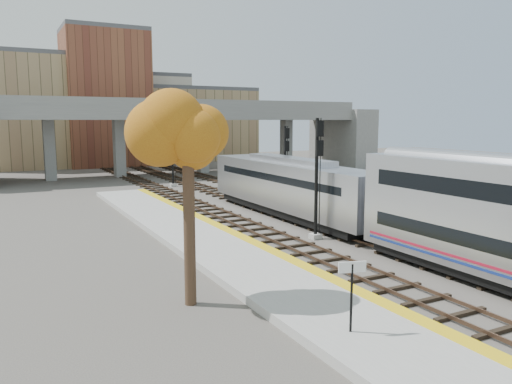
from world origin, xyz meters
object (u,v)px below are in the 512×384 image
locomotive (289,186)px  car_a (322,183)px  tree (187,133)px  car_b (316,181)px  signal_mast_near (317,180)px  signal_mast_far (173,153)px  signal_mast_mid (285,169)px  car_c (315,172)px

locomotive → car_a: locomotive is taller
tree → car_b: tree is taller
signal_mast_near → signal_mast_far: (0.00, 26.55, 0.01)m
car_a → signal_mast_far: bearing=140.0°
signal_mast_near → tree: tree is taller
signal_mast_near → signal_mast_mid: signal_mast_near is taller
car_b → car_c: size_ratio=0.90×
locomotive → tree: size_ratio=2.17×
signal_mast_far → tree: bearing=-107.2°
signal_mast_far → signal_mast_near: bearing=-90.0°
locomotive → car_a: size_ratio=5.00×
signal_mast_mid → signal_mast_far: (-4.10, 16.12, 0.43)m
signal_mast_near → car_a: size_ratio=1.86×
signal_mast_mid → car_a: bearing=38.3°
tree → car_a: size_ratio=2.30×
signal_mast_far → car_c: size_ratio=1.87×
locomotive → car_c: (16.22, 20.41, -1.69)m
signal_mast_mid → car_a: size_ratio=1.70×
signal_mast_mid → tree: 22.46m
signal_mast_far → tree: tree is taller
signal_mast_near → signal_mast_far: bearing=90.0°
signal_mast_mid → signal_mast_far: size_ratio=0.91×
signal_mast_near → signal_mast_mid: 11.21m
signal_mast_far → tree: size_ratio=0.81×
locomotive → signal_mast_far: (-2.10, 20.00, 1.26)m
signal_mast_mid → locomotive: bearing=-117.3°
tree → car_a: (22.52, 23.44, -5.81)m
car_a → signal_mast_mid: bearing=-143.6°
signal_mast_near → signal_mast_far: size_ratio=1.00×
signal_mast_near → car_a: (12.30, 16.90, -2.83)m
signal_mast_mid → car_b: 13.43m
locomotive → tree: bearing=-133.3°
locomotive → car_c: size_ratio=5.00×
car_a → car_b: car_a is taller
signal_mast_mid → car_c: signal_mast_mid is taller
signal_mast_near → tree: (-10.23, -6.54, 2.98)m
locomotive → car_c: 26.13m
signal_mast_near → tree: 12.50m
signal_mast_mid → car_c: 21.95m
tree → car_c: (28.54, 33.50, -5.91)m
signal_mast_far → car_a: size_ratio=1.87×
car_a → locomotive: bearing=-136.4°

